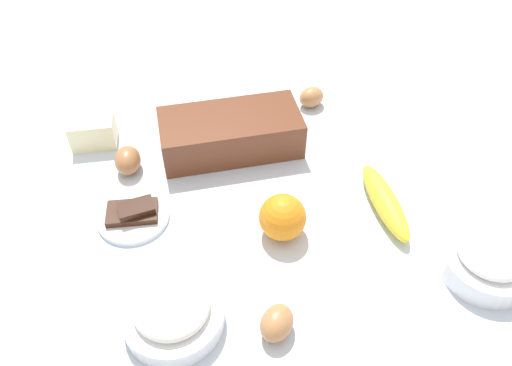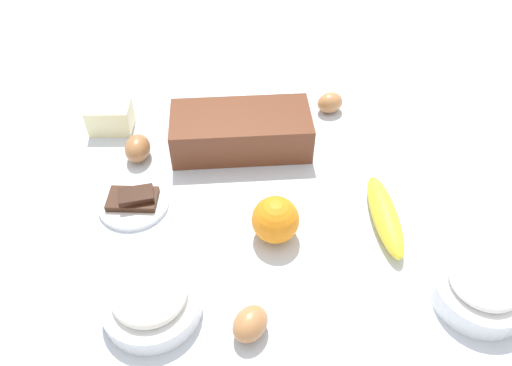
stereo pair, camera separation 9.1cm
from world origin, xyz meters
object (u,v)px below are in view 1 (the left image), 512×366
at_px(loaf_pan, 231,132).
at_px(sugar_bowl, 489,260).
at_px(butter_block, 93,131).
at_px(egg_near_butter, 277,323).
at_px(egg_beside_bowl, 311,97).
at_px(flour_bowl, 173,312).
at_px(orange_fruit, 283,217).
at_px(chocolate_plate, 133,214).
at_px(banana, 385,202).
at_px(egg_loose, 128,160).

relative_size(loaf_pan, sugar_bowl, 2.03).
xyz_separation_m(butter_block, egg_near_butter, (0.18, -0.54, -0.01)).
height_order(butter_block, egg_beside_bowl, butter_block).
xyz_separation_m(flour_bowl, egg_beside_bowl, (0.43, 0.41, -0.01)).
distance_m(loaf_pan, orange_fruit, 0.24).
height_order(orange_fruit, chocolate_plate, orange_fruit).
xyz_separation_m(loaf_pan, egg_beside_bowl, (0.22, 0.07, -0.02)).
distance_m(flour_bowl, banana, 0.42).
height_order(orange_fruit, butter_block, orange_fruit).
distance_m(orange_fruit, chocolate_plate, 0.27).
relative_size(loaf_pan, egg_beside_bowl, 5.12).
distance_m(banana, orange_fruit, 0.20).
bearing_deg(egg_near_butter, loaf_pan, 79.41).
bearing_deg(banana, butter_block, 140.10).
bearing_deg(egg_near_butter, chocolate_plate, 116.81).
bearing_deg(loaf_pan, egg_near_butter, -91.08).
relative_size(sugar_bowl, chocolate_plate, 1.13).
relative_size(egg_beside_bowl, egg_loose, 0.88).
distance_m(sugar_bowl, orange_fruit, 0.34).
relative_size(banana, egg_beside_bowl, 3.27).
height_order(banana, egg_loose, egg_loose).
height_order(banana, butter_block, butter_block).
distance_m(banana, egg_beside_bowl, 0.33).
relative_size(loaf_pan, egg_near_butter, 4.86).
distance_m(sugar_bowl, egg_beside_bowl, 0.52).
height_order(egg_beside_bowl, egg_loose, egg_loose).
bearing_deg(egg_near_butter, egg_loose, 107.17).
distance_m(sugar_bowl, chocolate_plate, 0.61).
relative_size(banana, orange_fruit, 2.32).
xyz_separation_m(loaf_pan, banana, (0.20, -0.26, -0.02)).
xyz_separation_m(sugar_bowl, egg_near_butter, (-0.36, 0.03, -0.01)).
bearing_deg(orange_fruit, banana, -5.52).
height_order(egg_near_butter, egg_loose, egg_loose).
height_order(orange_fruit, egg_beside_bowl, orange_fruit).
bearing_deg(loaf_pan, orange_fruit, -79.00).
bearing_deg(chocolate_plate, loaf_pan, 26.68).
height_order(loaf_pan, egg_near_butter, loaf_pan).
height_order(orange_fruit, egg_loose, orange_fruit).
distance_m(orange_fruit, butter_block, 0.45).
distance_m(sugar_bowl, butter_block, 0.78).
height_order(loaf_pan, sugar_bowl, loaf_pan).
height_order(orange_fruit, egg_near_butter, orange_fruit).
bearing_deg(banana, sugar_bowl, -66.14).
bearing_deg(flour_bowl, chocolate_plate, 93.37).
relative_size(banana, butter_block, 2.11).
relative_size(loaf_pan, butter_block, 3.31).
height_order(flour_bowl, chocolate_plate, flour_bowl).
relative_size(flour_bowl, banana, 0.80).
bearing_deg(egg_near_butter, orange_fruit, 63.71).
xyz_separation_m(banana, egg_beside_bowl, (0.01, 0.33, 0.00)).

